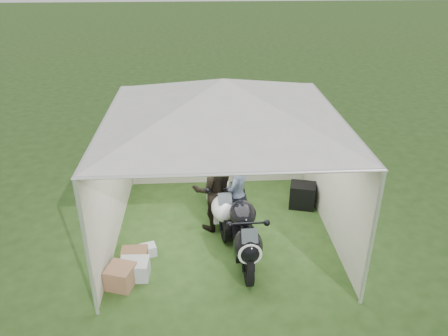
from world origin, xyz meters
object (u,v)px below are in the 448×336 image
at_px(canopy_tent, 223,103).
at_px(motorcycle_white, 219,197).
at_px(person_dark_jacket, 214,189).
at_px(crate_2, 148,250).
at_px(crate_1, 121,276).
at_px(person_blue_jacket, 238,195).
at_px(crate_3, 135,257).
at_px(crate_0, 135,269).
at_px(equipment_box, 302,195).
at_px(motorcycle_black, 244,231).
at_px(paddock_stand, 237,221).

relative_size(canopy_tent, motorcycle_white, 2.78).
xyz_separation_m(person_dark_jacket, crate_2, (-1.20, -0.80, -0.75)).
relative_size(person_dark_jacket, crate_1, 4.17).
xyz_separation_m(person_dark_jacket, person_blue_jacket, (0.44, -0.22, -0.03)).
distance_m(crate_1, crate_3, 0.55).
xyz_separation_m(crate_0, crate_1, (-0.19, -0.20, 0.02)).
relative_size(person_blue_jacket, crate_1, 4.04).
bearing_deg(motorcycle_white, canopy_tent, -85.30).
height_order(motorcycle_white, equipment_box, motorcycle_white).
xyz_separation_m(crate_2, crate_3, (-0.20, -0.24, 0.05)).
bearing_deg(crate_1, equipment_box, 33.02).
xyz_separation_m(motorcycle_black, equipment_box, (1.40, 1.65, -0.32)).
bearing_deg(crate_2, motorcycle_black, -6.41).
relative_size(person_dark_jacket, crate_3, 3.86).
height_order(motorcycle_white, crate_0, motorcycle_white).
xyz_separation_m(paddock_stand, equipment_box, (1.44, 0.69, 0.11)).
bearing_deg(crate_2, person_blue_jacket, 19.54).
height_order(crate_0, crate_1, crate_1).
distance_m(canopy_tent, crate_3, 3.03).
relative_size(equipment_box, crate_2, 1.95).
xyz_separation_m(crate_1, crate_2, (0.36, 0.77, -0.08)).
distance_m(motorcycle_black, crate_1, 2.15).
bearing_deg(motorcycle_black, crate_0, -170.13).
relative_size(motorcycle_white, crate_2, 7.66).
bearing_deg(motorcycle_black, person_blue_jacket, 90.17).
distance_m(motorcycle_black, crate_3, 1.93).
distance_m(motorcycle_black, crate_0, 1.92).
relative_size(crate_1, crate_2, 1.53).
relative_size(canopy_tent, equipment_box, 10.93).
relative_size(paddock_stand, crate_1, 0.95).
relative_size(motorcycle_white, crate_0, 4.31).
xyz_separation_m(equipment_box, crate_1, (-3.43, -2.23, -0.08)).
bearing_deg(crate_2, canopy_tent, 25.63).
height_order(motorcycle_white, crate_2, motorcycle_white).
height_order(canopy_tent, motorcycle_white, canopy_tent).
bearing_deg(person_dark_jacket, crate_0, 33.95).
distance_m(canopy_tent, crate_1, 3.28).
height_order(person_dark_jacket, crate_1, person_dark_jacket).
bearing_deg(person_dark_jacket, crate_2, 22.47).
bearing_deg(person_blue_jacket, person_dark_jacket, -85.08).
xyz_separation_m(motorcycle_white, crate_3, (-1.51, -1.22, -0.41)).
bearing_deg(canopy_tent, crate_3, -150.27).
bearing_deg(canopy_tent, person_blue_jacket, -15.88).
distance_m(equipment_box, crate_3, 3.70).
bearing_deg(paddock_stand, equipment_box, 25.65).
relative_size(motorcycle_black, person_dark_jacket, 1.24).
relative_size(paddock_stand, equipment_box, 0.75).
distance_m(motorcycle_white, person_dark_jacket, 0.35).
height_order(motorcycle_black, paddock_stand, motorcycle_black).
bearing_deg(person_dark_jacket, motorcycle_black, 104.11).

